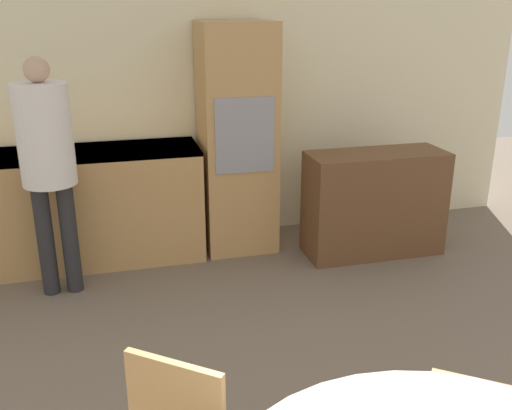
% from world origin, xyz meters
% --- Properties ---
extents(wall_back, '(6.38, 0.05, 2.60)m').
position_xyz_m(wall_back, '(0.00, 5.24, 1.30)').
color(wall_back, beige).
rests_on(wall_back, ground_plane).
extents(kitchen_counter, '(2.42, 0.60, 0.93)m').
position_xyz_m(kitchen_counter, '(-1.13, 4.89, 0.48)').
color(kitchen_counter, tan).
rests_on(kitchen_counter, ground_plane).
extents(oven_unit, '(0.60, 0.59, 1.90)m').
position_xyz_m(oven_unit, '(0.42, 4.90, 0.95)').
color(oven_unit, tan).
rests_on(oven_unit, ground_plane).
extents(sideboard, '(1.15, 0.45, 0.88)m').
position_xyz_m(sideboard, '(1.49, 4.46, 0.44)').
color(sideboard, brown).
rests_on(sideboard, ground_plane).
extents(chair_far_right, '(0.56, 0.56, 0.89)m').
position_xyz_m(chair_far_right, '(0.86, 1.96, 0.50)').
color(chair_far_right, tan).
rests_on(chair_far_right, ground_plane).
extents(person_standing, '(0.37, 0.37, 1.71)m').
position_xyz_m(person_standing, '(-1.04, 4.37, 1.06)').
color(person_standing, '#262628').
rests_on(person_standing, ground_plane).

